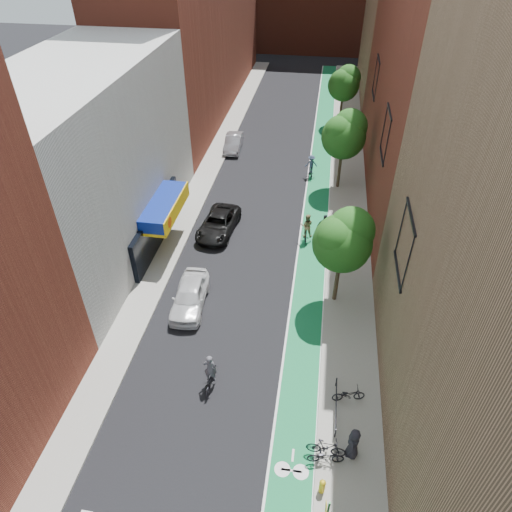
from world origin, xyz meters
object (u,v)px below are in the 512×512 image
at_px(parked_car_white, 190,296).
at_px(parked_car_silver, 233,143).
at_px(parked_car_black, 218,224).
at_px(cyclist_lane_mid, 324,231).
at_px(pedestrian, 353,443).
at_px(cyclist_lead, 210,376).
at_px(cyclist_lane_far, 311,167).
at_px(cyclist_lane_near, 306,229).
at_px(fire_hydrant, 322,486).

relative_size(parked_car_white, parked_car_silver, 1.07).
height_order(parked_car_black, cyclist_lane_mid, cyclist_lane_mid).
xyz_separation_m(cyclist_lane_mid, pedestrian, (1.83, -15.95, 0.12)).
bearing_deg(cyclist_lead, parked_car_black, -79.20).
bearing_deg(pedestrian, parked_car_black, -139.79).
bearing_deg(parked_car_black, pedestrian, -53.79).
distance_m(parked_car_white, parked_car_silver, 21.91).
distance_m(cyclist_lead, cyclist_lane_mid, 14.22).
relative_size(parked_car_silver, cyclist_lane_mid, 1.93).
height_order(cyclist_lead, cyclist_lane_far, cyclist_lead).
distance_m(parked_car_silver, cyclist_lane_near, 16.23).
relative_size(cyclist_lane_mid, cyclist_lane_far, 1.11).
distance_m(parked_car_black, cyclist_lane_far, 11.43).
relative_size(pedestrian, fire_hydrant, 2.20).
bearing_deg(cyclist_lane_far, cyclist_lane_mid, 87.60).
bearing_deg(parked_car_white, cyclist_lead, -68.81).
bearing_deg(parked_car_black, parked_car_silver, 102.00).
distance_m(parked_car_silver, cyclist_lane_mid, 16.85).
distance_m(cyclist_lane_mid, pedestrian, 16.05).
height_order(parked_car_black, cyclist_lead, cyclist_lead).
height_order(cyclist_lead, pedestrian, cyclist_lead).
bearing_deg(parked_car_silver, parked_car_white, -88.66).
height_order(parked_car_silver, cyclist_lane_near, cyclist_lane_near).
xyz_separation_m(parked_car_white, cyclist_lane_far, (6.20, 17.47, 0.10)).
relative_size(cyclist_lane_mid, pedestrian, 1.27).
bearing_deg(cyclist_lead, parked_car_silver, -81.40).
height_order(cyclist_lane_near, pedestrian, cyclist_lane_near).
height_order(cyclist_lane_near, cyclist_lane_mid, cyclist_lane_mid).
height_order(pedestrian, fire_hydrant, pedestrian).
bearing_deg(parked_car_white, cyclist_lane_far, 66.60).
distance_m(parked_car_black, parked_car_silver, 14.07).
relative_size(parked_car_white, cyclist_lane_far, 2.29).
relative_size(cyclist_lead, pedestrian, 1.22).
height_order(parked_car_white, fire_hydrant, parked_car_white).
height_order(parked_car_silver, cyclist_lane_mid, cyclist_lane_mid).
bearing_deg(cyclist_lane_mid, cyclist_lead, 67.01).
bearing_deg(cyclist_lane_mid, cyclist_lane_far, -82.94).
bearing_deg(cyclist_lane_far, parked_car_black, 45.95).
distance_m(parked_car_black, pedestrian, 18.65).
xyz_separation_m(parked_car_white, cyclist_lead, (2.55, -5.46, -0.07)).
bearing_deg(parked_car_black, parked_car_white, -84.53).
distance_m(parked_car_black, cyclist_lane_mid, 7.70).
bearing_deg(parked_car_black, cyclist_lane_mid, 4.91).
xyz_separation_m(cyclist_lane_near, cyclist_lane_far, (-0.25, 9.72, -0.07)).
bearing_deg(cyclist_lane_near, cyclist_lane_far, -89.81).
xyz_separation_m(cyclist_lead, cyclist_lane_far, (3.65, 22.93, 0.17)).
relative_size(parked_car_black, cyclist_lane_near, 2.33).
relative_size(cyclist_lead, fire_hydrant, 2.67).
height_order(parked_car_silver, pedestrian, pedestrian).
xyz_separation_m(pedestrian, fire_hydrant, (-1.23, -1.81, -0.45)).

